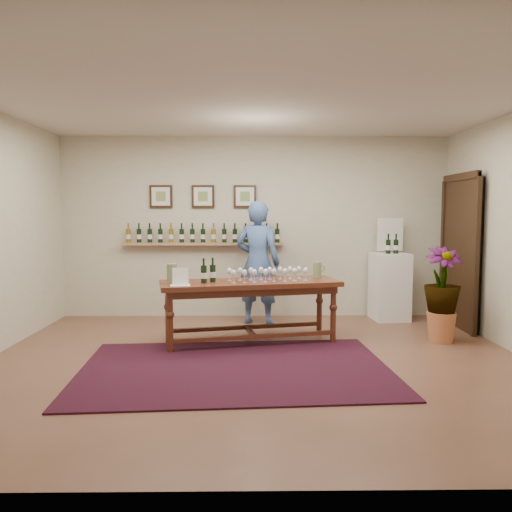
{
  "coord_description": "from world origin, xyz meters",
  "views": [
    {
      "loc": [
        -0.08,
        -5.3,
        1.63
      ],
      "look_at": [
        0.0,
        0.8,
        1.1
      ],
      "focal_mm": 35.0,
      "sensor_mm": 36.0,
      "label": 1
    }
  ],
  "objects_px": {
    "tasting_table": "(250,290)",
    "display_pedestal": "(389,286)",
    "potted_plant": "(442,294)",
    "person": "(258,263)"
  },
  "relations": [
    {
      "from": "tasting_table",
      "to": "display_pedestal",
      "type": "height_order",
      "value": "display_pedestal"
    },
    {
      "from": "display_pedestal",
      "to": "potted_plant",
      "type": "height_order",
      "value": "potted_plant"
    },
    {
      "from": "person",
      "to": "tasting_table",
      "type": "bearing_deg",
      "value": 101.25
    },
    {
      "from": "potted_plant",
      "to": "tasting_table",
      "type": "bearing_deg",
      "value": -179.78
    },
    {
      "from": "tasting_table",
      "to": "person",
      "type": "relative_size",
      "value": 1.28
    },
    {
      "from": "display_pedestal",
      "to": "person",
      "type": "relative_size",
      "value": 0.56
    },
    {
      "from": "potted_plant",
      "to": "person",
      "type": "bearing_deg",
      "value": 154.87
    },
    {
      "from": "tasting_table",
      "to": "potted_plant",
      "type": "bearing_deg",
      "value": -11.78
    },
    {
      "from": "display_pedestal",
      "to": "person",
      "type": "bearing_deg",
      "value": -172.83
    },
    {
      "from": "potted_plant",
      "to": "person",
      "type": "xyz_separation_m",
      "value": [
        -2.3,
        1.08,
        0.29
      ]
    }
  ]
}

